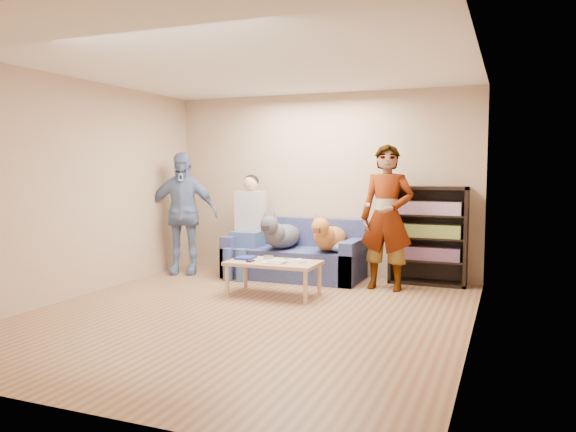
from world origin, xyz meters
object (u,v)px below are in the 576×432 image
at_px(person_standing_left, 182,213).
at_px(dog_tan, 329,237).
at_px(person_standing_right, 387,217).
at_px(sofa, 295,258).
at_px(camera_silver, 268,257).
at_px(bookshelf, 428,233).
at_px(notebook_blue, 246,258).
at_px(dog_gray, 281,235).
at_px(coffee_table, 274,265).
at_px(person_seated, 248,222).

bearing_deg(person_standing_left, dog_tan, -14.45).
bearing_deg(dog_tan, person_standing_right, -9.90).
bearing_deg(person_standing_right, sofa, 170.36).
distance_m(camera_silver, bookshelf, 2.18).
relative_size(notebook_blue, camera_silver, 2.36).
bearing_deg(camera_silver, dog_gray, 102.36).
bearing_deg(dog_gray, camera_silver, -77.64).
bearing_deg(dog_gray, notebook_blue, -95.98).
bearing_deg(coffee_table, person_standing_left, 155.19).
bearing_deg(dog_gray, person_standing_left, -175.21).
relative_size(notebook_blue, person_seated, 0.18).
relative_size(notebook_blue, coffee_table, 0.24).
xyz_separation_m(sofa, dog_tan, (0.54, -0.16, 0.34)).
height_order(dog_gray, bookshelf, bookshelf).
height_order(person_seated, bookshelf, person_seated).
bearing_deg(notebook_blue, person_seated, 114.36).
bearing_deg(sofa, dog_tan, -15.91).
relative_size(person_standing_right, bookshelf, 1.41).
height_order(camera_silver, bookshelf, bookshelf).
bearing_deg(camera_silver, notebook_blue, -165.96).
bearing_deg(person_standing_right, dog_tan, 172.81).
relative_size(person_standing_left, sofa, 0.93).
height_order(person_seated, dog_gray, person_seated).
bearing_deg(coffee_table, notebook_blue, 172.87).
bearing_deg(person_standing_left, person_standing_right, -18.32).
xyz_separation_m(dog_gray, coffee_table, (0.30, -0.96, -0.25)).
xyz_separation_m(notebook_blue, camera_silver, (0.28, 0.07, 0.01)).
distance_m(person_standing_left, dog_tan, 2.21).
bearing_deg(camera_silver, sofa, 92.61).
distance_m(notebook_blue, sofa, 1.14).
bearing_deg(person_seated, person_standing_left, -168.53).
bearing_deg(notebook_blue, dog_gray, 84.02).
bearing_deg(bookshelf, camera_silver, -144.03).
bearing_deg(person_seated, sofa, 10.59).
height_order(dog_tan, coffee_table, dog_tan).
relative_size(coffee_table, bookshelf, 0.85).
xyz_separation_m(camera_silver, dog_gray, (-0.18, 0.84, 0.18)).
bearing_deg(person_standing_left, bookshelf, -9.64).
bearing_deg(dog_tan, coffee_table, -110.60).
height_order(camera_silver, dog_tan, dog_tan).
distance_m(camera_silver, sofa, 1.05).
height_order(person_standing_right, sofa, person_standing_right).
xyz_separation_m(dog_gray, dog_tan, (0.68, 0.04, -0.01)).
bearing_deg(person_standing_left, dog_gray, -14.03).
xyz_separation_m(coffee_table, bookshelf, (1.63, 1.39, 0.31)).
distance_m(person_standing_right, bookshelf, 0.73).
distance_m(camera_silver, person_seated, 1.21).
bearing_deg(dog_tan, camera_silver, -119.38).
bearing_deg(bookshelf, person_seated, -171.72).
xyz_separation_m(camera_silver, sofa, (-0.05, 1.04, -0.16)).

